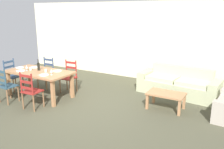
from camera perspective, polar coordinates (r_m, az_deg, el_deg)
name	(u,v)px	position (r m, az deg, el deg)	size (l,w,h in m)	color
ground_plane	(79,107)	(6.21, -7.98, -7.83)	(9.60, 9.60, 0.02)	#474634
wall_far	(134,41)	(8.62, 5.34, 8.10)	(9.60, 0.16, 2.70)	beige
dining_table	(39,74)	(6.98, -17.03, 0.09)	(1.90, 0.96, 0.75)	#A8754C
dining_chair_near_left	(6,85)	(6.88, -24.06, -2.40)	(0.43, 0.41, 0.96)	#2A4757
dining_chair_near_right	(31,91)	(6.21, -18.88, -3.70)	(0.44, 0.43, 0.96)	maroon
dining_chair_far_left	(47,73)	(7.82, -15.38, 0.38)	(0.43, 0.41, 0.96)	navy
dining_chair_far_right	(69,77)	(7.24, -10.23, -0.49)	(0.44, 0.43, 0.96)	maroon
dining_chair_head_west	(13,75)	(7.88, -22.71, -0.16)	(0.41, 0.43, 0.96)	navy
dinner_plate_near_left	(21,71)	(7.14, -21.02, 0.85)	(0.24, 0.24, 0.02)	white
fork_near_left	(17,70)	(7.25, -21.77, 0.94)	(0.02, 0.17, 0.01)	silver
dinner_plate_near_right	(44,75)	(6.48, -15.95, -0.10)	(0.24, 0.24, 0.02)	white
fork_near_right	(40,74)	(6.58, -16.86, 0.02)	(0.02, 0.17, 0.01)	silver
dinner_plate_far_left	(34,67)	(7.45, -18.07, 1.68)	(0.24, 0.24, 0.02)	white
fork_far_left	(31,67)	(7.56, -18.84, 1.76)	(0.02, 0.17, 0.01)	silver
dinner_plate_far_right	(57,71)	(6.82, -12.97, 0.85)	(0.24, 0.24, 0.02)	white
fork_far_right	(53,70)	(6.92, -13.88, 0.95)	(0.02, 0.17, 0.01)	silver
dinner_plate_head_west	(20,68)	(7.54, -21.16, 1.56)	(0.24, 0.24, 0.02)	white
fork_head_west	(17,67)	(7.66, -21.87, 1.64)	(0.02, 0.17, 0.01)	silver
wine_bottle	(38,66)	(7.02, -17.20, 1.89)	(0.07, 0.07, 0.32)	black
wine_glass_near_left	(27,67)	(7.08, -19.78, 1.70)	(0.06, 0.06, 0.16)	white
wine_glass_near_right	(51,71)	(6.44, -14.35, 0.86)	(0.06, 0.06, 0.16)	white
coffee_cup_primary	(46,71)	(6.77, -15.58, 0.90)	(0.07, 0.07, 0.09)	beige
coffee_cup_secondary	(31,69)	(7.12, -18.91, 1.31)	(0.07, 0.07, 0.09)	beige
couch	(178,85)	(7.20, 15.63, -2.44)	(2.35, 1.02, 0.80)	#B2B88E
coffee_table	(166,96)	(6.06, 12.82, -4.93)	(0.90, 0.56, 0.42)	#A8754C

